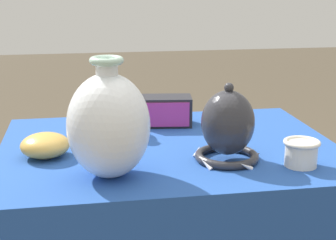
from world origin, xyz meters
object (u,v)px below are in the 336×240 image
object	(u,v)px
vase_tall_bulbous	(109,125)
bowl_shallow_ochre	(45,145)
cup_wide_ivory	(301,152)
mosaic_tile_box	(166,111)
vase_dome_bell	(228,128)
jar_round_slate	(114,112)

from	to	relation	value
vase_tall_bulbous	bowl_shallow_ochre	world-z (taller)	vase_tall_bulbous
cup_wide_ivory	vase_tall_bulbous	bearing A→B (deg)	178.68
mosaic_tile_box	cup_wide_ivory	distance (m)	0.52
vase_dome_bell	cup_wide_ivory	world-z (taller)	vase_dome_bell
mosaic_tile_box	cup_wide_ivory	world-z (taller)	mosaic_tile_box
vase_tall_bulbous	cup_wide_ivory	world-z (taller)	vase_tall_bulbous
mosaic_tile_box	cup_wide_ivory	bearing A→B (deg)	-50.07
vase_dome_bell	cup_wide_ivory	size ratio (longest dim) A/B	2.26
cup_wide_ivory	jar_round_slate	size ratio (longest dim) A/B	0.64
mosaic_tile_box	jar_round_slate	size ratio (longest dim) A/B	1.21
vase_tall_bulbous	mosaic_tile_box	xyz separation A→B (m)	(0.21, 0.43, -0.08)
vase_tall_bulbous	cup_wide_ivory	distance (m)	0.50
jar_round_slate	vase_dome_bell	bearing A→B (deg)	-48.07
vase_dome_bell	jar_round_slate	size ratio (longest dim) A/B	1.46
jar_round_slate	bowl_shallow_ochre	world-z (taller)	jar_round_slate
cup_wide_ivory	bowl_shallow_ochre	world-z (taller)	cup_wide_ivory
vase_tall_bulbous	cup_wide_ivory	xyz separation A→B (m)	(0.49, -0.01, -0.09)
vase_tall_bulbous	vase_dome_bell	distance (m)	0.32
vase_dome_bell	jar_round_slate	distance (m)	0.42
vase_dome_bell	bowl_shallow_ochre	distance (m)	0.49
bowl_shallow_ochre	vase_dome_bell	bearing A→B (deg)	-12.83
vase_dome_bell	cup_wide_ivory	bearing A→B (deg)	-22.86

